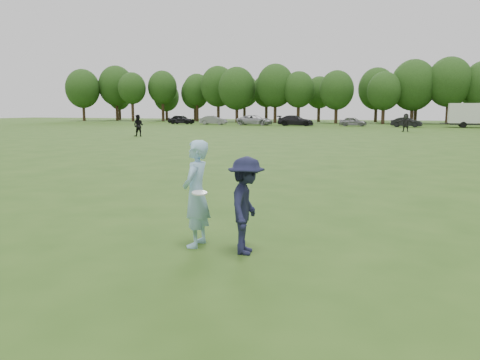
{
  "coord_description": "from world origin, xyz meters",
  "views": [
    {
      "loc": [
        2.68,
        -8.2,
        2.47
      ],
      "look_at": [
        -0.37,
        0.22,
        1.1
      ],
      "focal_mm": 35.0,
      "sensor_mm": 36.0,
      "label": 1
    }
  ],
  "objects": [
    {
      "name": "disc_in_play",
      "position": [
        -0.68,
        -0.98,
        1.03
      ],
      "size": [
        0.29,
        0.29,
        0.07
      ],
      "color": "white",
      "rests_on": "ground"
    },
    {
      "name": "defender",
      "position": [
        0.13,
        -0.84,
        0.84
      ],
      "size": [
        0.79,
        1.17,
        1.67
      ],
      "primitive_type": "imported",
      "rotation": [
        0.0,
        0.0,
        1.74
      ],
      "color": "#181A35",
      "rests_on": "ground"
    },
    {
      "name": "car_f",
      "position": [
        2.2,
        59.36,
        0.66
      ],
      "size": [
        4.16,
        1.89,
        1.32
      ],
      "primitive_type": "imported",
      "rotation": [
        0.0,
        0.0,
        1.45
      ],
      "color": "black",
      "rests_on": "ground"
    },
    {
      "name": "ground",
      "position": [
        0.0,
        0.0,
        0.0
      ],
      "size": [
        200.0,
        200.0,
        0.0
      ],
      "primitive_type": "plane",
      "color": "#2A4C15",
      "rests_on": "ground"
    },
    {
      "name": "car_a",
      "position": [
        -32.58,
        60.92,
        0.74
      ],
      "size": [
        4.36,
        1.77,
        1.48
      ],
      "primitive_type": "imported",
      "rotation": [
        0.0,
        0.0,
        1.57
      ],
      "color": "black",
      "rests_on": "ground"
    },
    {
      "name": "player_far_a",
      "position": [
        -20.16,
        28.18,
        0.98
      ],
      "size": [
        1.02,
        0.83,
        1.96
      ],
      "primitive_type": "imported",
      "rotation": [
        0.0,
        0.0,
        0.1
      ],
      "color": "black",
      "rests_on": "ground"
    },
    {
      "name": "car_e",
      "position": [
        -5.03,
        60.56,
        0.65
      ],
      "size": [
        3.91,
        1.74,
        1.31
      ],
      "primitive_type": "imported",
      "rotation": [
        0.0,
        0.0,
        1.52
      ],
      "color": "gray",
      "rests_on": "ground"
    },
    {
      "name": "player_far_d",
      "position": [
        2.22,
        45.81,
        0.99
      ],
      "size": [
        1.9,
        0.84,
        1.98
      ],
      "primitive_type": "imported",
      "rotation": [
        0.0,
        0.0,
        -0.14
      ],
      "color": "#262626",
      "rests_on": "ground"
    },
    {
      "name": "car_c",
      "position": [
        -19.56,
        59.85,
        0.76
      ],
      "size": [
        5.48,
        2.56,
        1.52
      ],
      "primitive_type": "imported",
      "rotation": [
        0.0,
        0.0,
        1.56
      ],
      "color": "#ABACB0",
      "rests_on": "ground"
    },
    {
      "name": "car_d",
      "position": [
        -13.14,
        59.31,
        0.76
      ],
      "size": [
        5.34,
        2.39,
        1.52
      ],
      "primitive_type": "imported",
      "rotation": [
        0.0,
        0.0,
        1.62
      ],
      "color": "black",
      "rests_on": "ground"
    },
    {
      "name": "car_b",
      "position": [
        -26.4,
        59.78,
        0.69
      ],
      "size": [
        4.34,
        1.88,
        1.39
      ],
      "primitive_type": "imported",
      "rotation": [
        0.0,
        0.0,
        1.67
      ],
      "color": "slate",
      "rests_on": "ground"
    },
    {
      "name": "treeline",
      "position": [
        2.81,
        76.9,
        6.26
      ],
      "size": [
        130.35,
        18.39,
        11.74
      ],
      "color": "#332114",
      "rests_on": "ground"
    },
    {
      "name": "thrower",
      "position": [
        -0.86,
        -0.73,
        0.96
      ],
      "size": [
        0.5,
        0.73,
        1.92
      ],
      "primitive_type": "imported",
      "rotation": [
        0.0,
        0.0,
        -1.51
      ],
      "color": "#95C6E7",
      "rests_on": "ground"
    }
  ]
}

